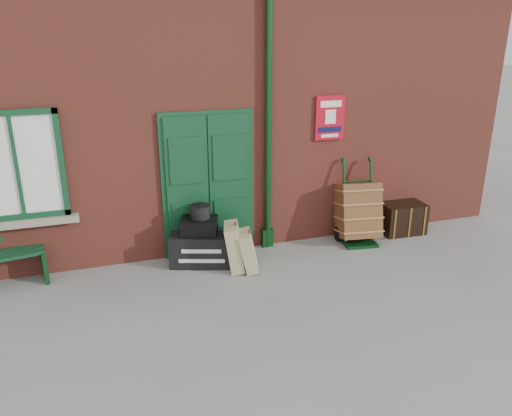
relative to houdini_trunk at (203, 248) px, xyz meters
name	(u,v)px	position (x,y,z in m)	size (l,w,h in m)	color
ground	(257,293)	(0.48, -1.15, -0.24)	(80.00, 80.00, 0.00)	gray
station_building	(197,99)	(0.48, 2.34, 1.92)	(10.30, 4.30, 4.36)	brown
houdini_trunk	(203,248)	(0.00, 0.00, 0.00)	(0.97, 0.53, 0.49)	black
strongbox	(199,226)	(-0.05, 0.00, 0.36)	(0.53, 0.39, 0.24)	black
hatbox	(200,211)	(-0.02, 0.03, 0.58)	(0.29, 0.29, 0.19)	black
suitcase_back	(234,247)	(0.39, -0.34, 0.11)	(0.20, 0.49, 0.69)	tan
suitcase_front	(248,251)	(0.57, -0.44, 0.06)	(0.18, 0.44, 0.59)	tan
porter_trolley	(358,211)	(2.63, 0.02, 0.28)	(0.76, 0.80, 1.36)	#0C3313
dark_trunk	(402,218)	(3.57, 0.10, 0.02)	(0.74, 0.48, 0.53)	black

